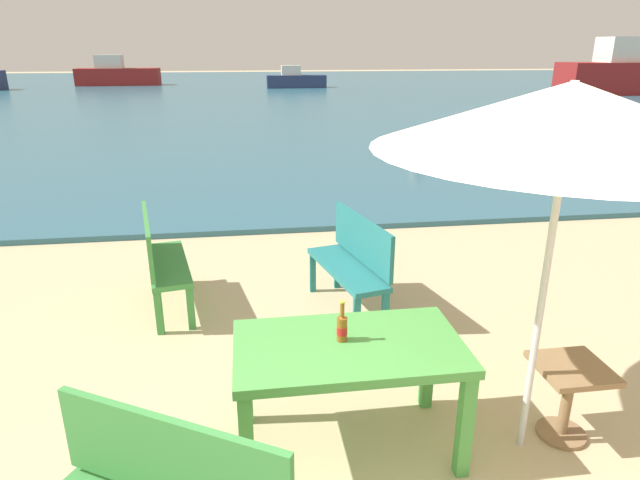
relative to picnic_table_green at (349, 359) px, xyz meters
The scene contains 11 objects.
sea_water 29.33m from the picnic_table_green, 89.41° to the left, with size 120.00×50.00×0.08m, color #2D6075.
picnic_table_green is the anchor object (origin of this frame).
beer_bottle_amber 0.21m from the picnic_table_green, 130.96° to the left, with size 0.07×0.07×0.26m.
patio_umbrella 1.86m from the picnic_table_green, ahead, with size 2.10×2.10×2.30m.
side_table_wood 1.48m from the picnic_table_green, ahead, with size 0.44×0.44×0.54m.
bench_teal_center 1.95m from the picnic_table_green, 77.79° to the left, with size 0.62×1.25×0.95m.
bench_green_right 2.66m from the picnic_table_green, 122.71° to the left, with size 0.58×1.25×0.95m.
swimmer_person 8.65m from the picnic_table_green, 69.43° to the left, with size 0.34×0.34×0.41m.
boat_sailboat 31.65m from the picnic_table_green, 84.98° to the left, with size 3.60×0.98×1.31m.
boat_barge 31.53m from the picnic_table_green, 50.88° to the left, with size 7.86×2.14×2.86m.
boat_tanker 36.32m from the picnic_table_green, 103.48° to the left, with size 5.18×1.41×1.88m.
Camera 1 is at (-0.88, -2.17, 2.46)m, focal length 30.48 mm.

